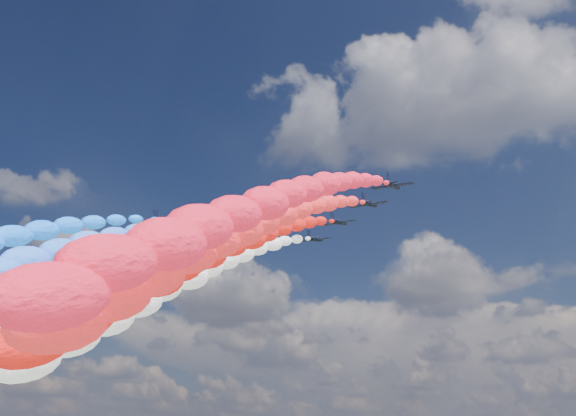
% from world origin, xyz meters
% --- Properties ---
extents(jet_0, '(9.28, 12.44, 5.46)m').
position_xyz_m(jet_0, '(-27.80, -5.69, 98.22)').
color(jet_0, black).
extents(jet_1, '(9.31, 12.46, 5.46)m').
position_xyz_m(jet_1, '(-18.03, 2.93, 98.22)').
color(jet_1, black).
extents(trail_1, '(6.32, 94.16, 47.18)m').
position_xyz_m(trail_1, '(-18.03, -45.84, 76.55)').
color(trail_1, '#3173FF').
extents(jet_2, '(9.14, 12.34, 5.46)m').
position_xyz_m(jet_2, '(-9.37, 13.30, 98.22)').
color(jet_2, black).
extents(trail_2, '(6.32, 94.16, 47.18)m').
position_xyz_m(trail_2, '(-9.37, -35.48, 76.55)').
color(trail_2, blue).
extents(jet_3, '(9.51, 12.60, 5.46)m').
position_xyz_m(jet_3, '(0.46, 9.46, 98.22)').
color(jet_3, black).
extents(trail_3, '(6.32, 94.16, 47.18)m').
position_xyz_m(trail_3, '(0.46, -39.32, 76.55)').
color(trail_3, white).
extents(jet_4, '(9.05, 12.27, 5.46)m').
position_xyz_m(jet_4, '(-1.41, 23.77, 98.22)').
color(jet_4, black).
extents(trail_4, '(6.32, 94.16, 47.18)m').
position_xyz_m(trail_4, '(-1.41, -25.00, 76.55)').
color(trail_4, white).
extents(jet_5, '(9.13, 12.33, 5.46)m').
position_xyz_m(jet_5, '(9.31, 13.38, 98.22)').
color(jet_5, black).
extents(trail_5, '(6.32, 94.16, 47.18)m').
position_xyz_m(trail_5, '(9.31, -35.40, 76.55)').
color(trail_5, red).
extents(jet_6, '(8.86, 12.14, 5.46)m').
position_xyz_m(jet_6, '(20.23, 4.17, 98.22)').
color(jet_6, black).
extents(trail_6, '(6.32, 94.16, 47.18)m').
position_xyz_m(trail_6, '(20.23, -44.61, 76.55)').
color(trail_6, red).
extents(jet_7, '(9.44, 12.55, 5.46)m').
position_xyz_m(jet_7, '(28.44, -4.59, 98.22)').
color(jet_7, black).
extents(trail_7, '(6.32, 94.16, 47.18)m').
position_xyz_m(trail_7, '(28.44, -53.37, 76.55)').
color(trail_7, red).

